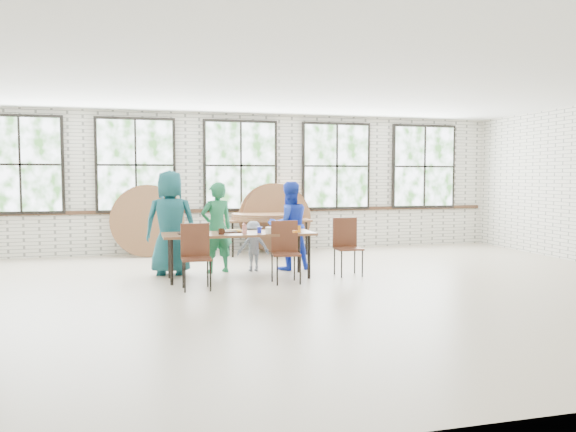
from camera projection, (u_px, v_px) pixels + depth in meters
name	position (u px, v px, depth m)	size (l,w,h in m)	color
room	(241.00, 168.00, 12.18)	(12.00, 12.00, 12.00)	#C4B19B
dining_table	(239.00, 236.00, 8.97)	(2.41, 0.82, 0.74)	brown
chair_near_left	(196.00, 251.00, 8.17)	(0.42, 0.41, 0.95)	#532B1B
chair_near_right	(285.00, 246.00, 8.68)	(0.47, 0.45, 0.95)	#532B1B
chair_spare	(347.00, 241.00, 9.32)	(0.44, 0.42, 0.95)	#532B1B
adult_teal	(171.00, 223.00, 9.32)	(0.85, 0.55, 1.74)	#1B6A5F
adult_green	(217.00, 228.00, 9.52)	(0.56, 0.37, 1.54)	#1C6B40
toddler	(253.00, 246.00, 9.71)	(0.56, 0.32, 0.87)	#13233C
adult_blue	(289.00, 226.00, 9.85)	(0.75, 0.59, 1.55)	blue
storage_table	(267.00, 222.00, 11.80)	(1.86, 0.90, 0.74)	brown
tabletop_clutter	(246.00, 231.00, 8.96)	(1.93, 0.61, 0.11)	black
round_tops_stacked	(267.00, 216.00, 11.79)	(1.50, 1.50, 0.13)	brown
round_tops_leaning	(234.00, 219.00, 11.90)	(4.21, 0.43, 1.50)	brown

